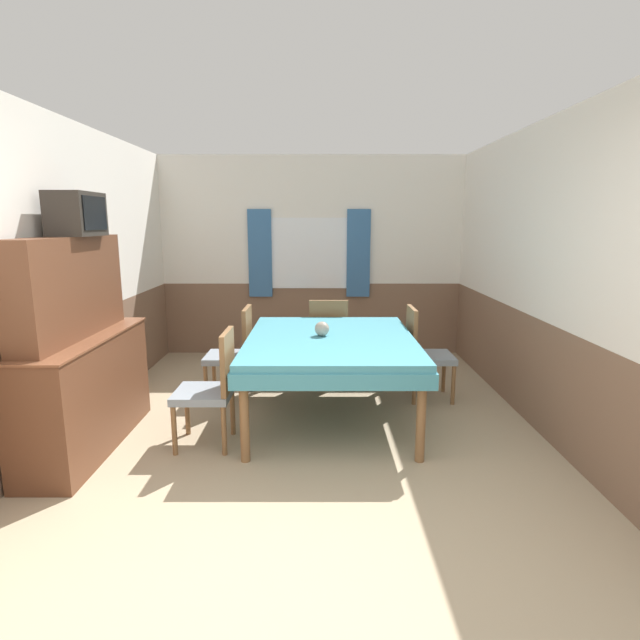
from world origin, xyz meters
The scene contains 12 objects.
ground_plane centered at (0.00, 0.00, 0.00)m, with size 16.00×16.00×0.00m, color tan.
wall_back centered at (0.00, 4.61, 1.30)m, with size 4.33×0.10×2.60m.
wall_left centered at (-1.99, 2.29, 1.30)m, with size 0.05×4.99×2.60m.
wall_right centered at (1.99, 2.29, 1.30)m, with size 0.05×4.99×2.60m.
dining_table centered at (0.20, 2.27, 0.66)m, with size 1.49×1.86×0.76m.
chair_left_far centered at (-0.74, 2.81, 0.50)m, with size 0.44×0.44×0.93m.
chair_left_near centered at (-0.74, 1.74, 0.50)m, with size 0.44×0.44×0.93m.
chair_right_far centered at (1.15, 2.81, 0.50)m, with size 0.44×0.44×0.93m.
chair_head_window centered at (0.20, 3.40, 0.50)m, with size 0.44×0.44×0.93m.
sideboard centered at (-1.74, 1.70, 0.69)m, with size 0.46×1.55×1.65m.
tv centered at (-1.74, 1.85, 1.82)m, with size 0.29×0.46×0.33m.
vase centered at (0.13, 2.30, 0.83)m, with size 0.13×0.13×0.13m.
Camera 1 is at (0.11, -2.02, 1.76)m, focal length 28.00 mm.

